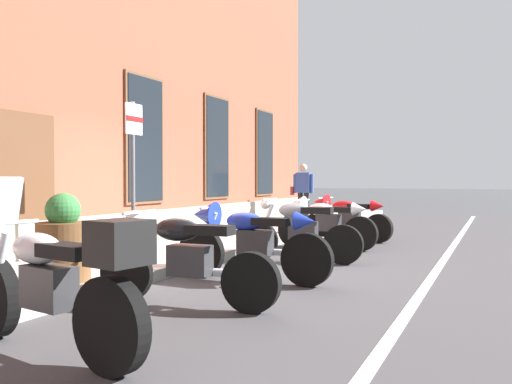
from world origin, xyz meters
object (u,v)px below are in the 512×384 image
object	(u,v)px
pedestrian_blue_top	(303,189)
barrel_planter	(63,244)
motorcycle_silver_touring	(54,282)
motorcycle_white_sport	(322,220)
motorcycle_red_sport	(344,215)
motorcycle_grey_naked	(299,231)
parking_sign	(133,158)
motorcycle_blue_sport	(246,238)
motorcycle_black_naked	(184,260)

from	to	relation	value
pedestrian_blue_top	barrel_planter	size ratio (longest dim) A/B	1.58
motorcycle_silver_touring	motorcycle_white_sport	bearing A→B (deg)	0.53
motorcycle_silver_touring	motorcycle_red_sport	distance (m)	8.41
motorcycle_red_sport	barrel_planter	distance (m)	6.86
motorcycle_white_sport	pedestrian_blue_top	size ratio (longest dim) A/B	1.25
motorcycle_grey_naked	parking_sign	bearing A→B (deg)	132.96
motorcycle_blue_sport	barrel_planter	world-z (taller)	barrel_planter
motorcycle_silver_touring	motorcycle_black_naked	size ratio (longest dim) A/B	1.04
motorcycle_silver_touring	parking_sign	xyz separation A→B (m)	(3.35, 1.80, 1.08)
pedestrian_blue_top	motorcycle_blue_sport	bearing A→B (deg)	-165.86
motorcycle_red_sport	pedestrian_blue_top	size ratio (longest dim) A/B	1.26
motorcycle_silver_touring	pedestrian_blue_top	bearing A→B (deg)	10.03
motorcycle_white_sport	motorcycle_blue_sport	bearing A→B (deg)	-178.76
motorcycle_grey_naked	barrel_planter	size ratio (longest dim) A/B	1.99
motorcycle_silver_touring	motorcycle_white_sport	distance (m)	6.88
motorcycle_black_naked	motorcycle_grey_naked	bearing A→B (deg)	-1.12
motorcycle_blue_sport	motorcycle_grey_naked	world-z (taller)	motorcycle_blue_sport
parking_sign	motorcycle_blue_sport	bearing A→B (deg)	-91.61
motorcycle_grey_naked	motorcycle_black_naked	bearing A→B (deg)	178.88
motorcycle_grey_naked	motorcycle_white_sport	size ratio (longest dim) A/B	1.00
motorcycle_white_sport	motorcycle_silver_touring	bearing A→B (deg)	-179.47
motorcycle_black_naked	motorcycle_grey_naked	distance (m)	3.35
pedestrian_blue_top	motorcycle_white_sport	bearing A→B (deg)	-156.29
motorcycle_blue_sport	parking_sign	size ratio (longest dim) A/B	0.96
motorcycle_black_naked	pedestrian_blue_top	xyz separation A→B (m)	(9.50, 2.02, 0.56)
motorcycle_grey_naked	motorcycle_red_sport	bearing A→B (deg)	2.56
motorcycle_blue_sport	motorcycle_grey_naked	distance (m)	1.82
motorcycle_blue_sport	pedestrian_blue_top	xyz separation A→B (m)	(7.97, 2.01, 0.49)
motorcycle_red_sport	pedestrian_blue_top	world-z (taller)	pedestrian_blue_top
motorcycle_blue_sport	pedestrian_blue_top	world-z (taller)	pedestrian_blue_top
parking_sign	motorcycle_silver_touring	bearing A→B (deg)	-151.69
motorcycle_white_sport	parking_sign	xyz separation A→B (m)	(-3.52, 1.74, 1.09)
motorcycle_blue_sport	barrel_planter	xyz separation A→B (m)	(-1.58, 1.58, 0.02)
motorcycle_blue_sport	motorcycle_red_sport	size ratio (longest dim) A/B	1.08
motorcycle_red_sport	parking_sign	bearing A→B (deg)	160.94
motorcycle_red_sport	parking_sign	world-z (taller)	parking_sign
motorcycle_silver_touring	pedestrian_blue_top	size ratio (longest dim) A/B	1.35
motorcycle_white_sport	pedestrian_blue_top	distance (m)	4.83
pedestrian_blue_top	parking_sign	xyz separation A→B (m)	(-7.92, -0.19, 0.59)
motorcycle_black_naked	parking_sign	world-z (taller)	parking_sign
motorcycle_blue_sport	motorcycle_grey_naked	xyz separation A→B (m)	(1.82, -0.08, -0.07)
motorcycle_red_sport	pedestrian_blue_top	distance (m)	3.49
motorcycle_white_sport	pedestrian_blue_top	xyz separation A→B (m)	(4.39, 1.93, 0.50)
motorcycle_red_sport	motorcycle_silver_touring	bearing A→B (deg)	-179.63
barrel_planter	motorcycle_black_naked	bearing A→B (deg)	-88.46
motorcycle_black_naked	motorcycle_blue_sport	bearing A→B (deg)	0.50
motorcycle_grey_naked	motorcycle_white_sport	xyz separation A→B (m)	(1.76, 0.16, 0.05)
motorcycle_black_naked	parking_sign	xyz separation A→B (m)	(1.58, 1.83, 1.15)
motorcycle_white_sport	parking_sign	distance (m)	4.08
motorcycle_grey_naked	motorcycle_red_sport	xyz separation A→B (m)	(3.30, 0.15, 0.05)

